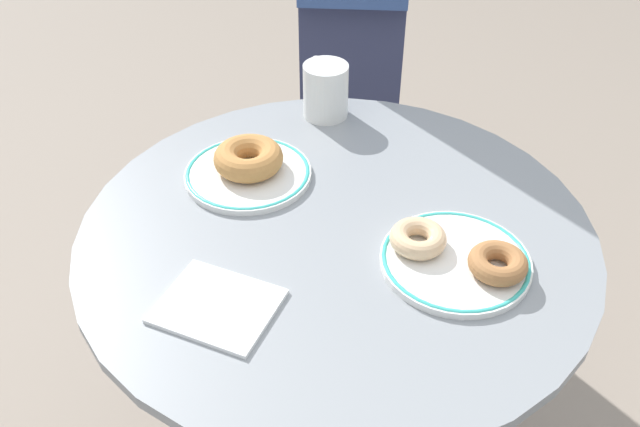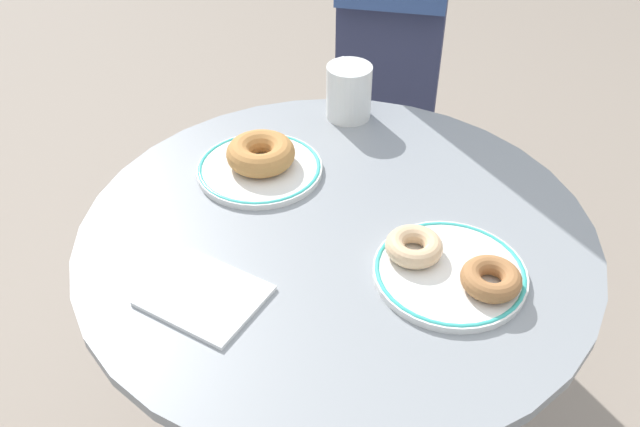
# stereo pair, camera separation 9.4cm
# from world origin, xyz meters

# --- Properties ---
(cafe_table) EXTENTS (0.74, 0.74, 0.74)m
(cafe_table) POSITION_xyz_m (0.00, 0.00, 0.52)
(cafe_table) COLOR gray
(cafe_table) RESTS_ON ground
(plate_left) EXTENTS (0.20, 0.20, 0.01)m
(plate_left) POSITION_xyz_m (-0.18, 0.05, 0.75)
(plate_left) COLOR white
(plate_left) RESTS_ON cafe_table
(plate_right) EXTENTS (0.20, 0.20, 0.01)m
(plate_right) POSITION_xyz_m (0.18, -0.00, 0.75)
(plate_right) COLOR white
(plate_right) RESTS_ON cafe_table
(donut_old_fashioned) EXTENTS (0.14, 0.14, 0.04)m
(donut_old_fashioned) POSITION_xyz_m (-0.18, 0.05, 0.77)
(donut_old_fashioned) COLOR #BC7F42
(donut_old_fashioned) RESTS_ON plate_left
(donut_cinnamon) EXTENTS (0.11, 0.11, 0.03)m
(donut_cinnamon) POSITION_xyz_m (0.23, -0.00, 0.77)
(donut_cinnamon) COLOR #A36B3D
(donut_cinnamon) RESTS_ON plate_right
(donut_glazed) EXTENTS (0.11, 0.11, 0.03)m
(donut_glazed) POSITION_xyz_m (0.12, -0.00, 0.77)
(donut_glazed) COLOR #E0B789
(donut_glazed) RESTS_ON plate_right
(paper_napkin) EXTENTS (0.15, 0.13, 0.01)m
(paper_napkin) POSITION_xyz_m (-0.06, -0.21, 0.75)
(paper_napkin) COLOR white
(paper_napkin) RESTS_ON cafe_table
(coffee_mug) EXTENTS (0.10, 0.10, 0.10)m
(coffee_mug) POSITION_xyz_m (-0.15, 0.27, 0.79)
(coffee_mug) COLOR white
(coffee_mug) RESTS_ON cafe_table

